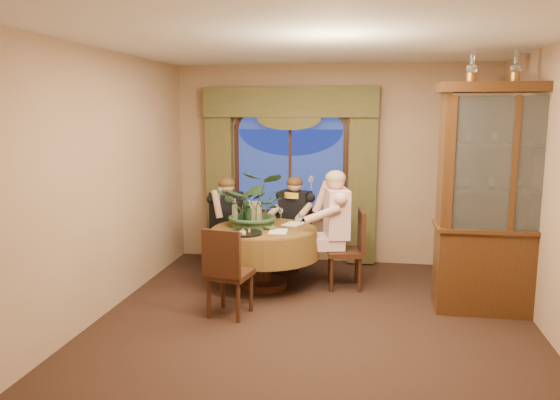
% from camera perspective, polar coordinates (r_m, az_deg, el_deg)
% --- Properties ---
extents(floor, '(5.00, 5.00, 0.00)m').
position_cam_1_polar(floor, '(5.70, 3.47, -13.03)').
color(floor, black).
rests_on(floor, ground).
extents(wall_back, '(4.50, 0.00, 4.50)m').
position_cam_1_polar(wall_back, '(7.80, 5.52, 3.68)').
color(wall_back, '#9D7757').
rests_on(wall_back, ground).
extents(ceiling, '(5.00, 5.00, 0.00)m').
position_cam_1_polar(ceiling, '(5.31, 3.79, 16.17)').
color(ceiling, white).
rests_on(ceiling, wall_back).
extents(window, '(1.62, 0.10, 1.32)m').
position_cam_1_polar(window, '(7.80, 1.07, 2.99)').
color(window, navy).
rests_on(window, wall_back).
extents(arched_transom, '(1.60, 0.06, 0.44)m').
position_cam_1_polar(arched_transom, '(7.76, 1.09, 8.72)').
color(arched_transom, navy).
rests_on(arched_transom, wall_back).
extents(drapery_left, '(0.38, 0.14, 2.32)m').
position_cam_1_polar(drapery_left, '(7.98, -6.32, 2.21)').
color(drapery_left, '#464220').
rests_on(drapery_left, floor).
extents(drapery_right, '(0.38, 0.14, 2.32)m').
position_cam_1_polar(drapery_right, '(7.69, 8.63, 1.88)').
color(drapery_right, '#464220').
rests_on(drapery_right, floor).
extents(swag_valance, '(2.45, 0.16, 0.42)m').
position_cam_1_polar(swag_valance, '(7.68, 1.00, 10.21)').
color(swag_valance, '#464220').
rests_on(swag_valance, wall_back).
extents(dining_table, '(1.76, 1.76, 0.75)m').
position_cam_1_polar(dining_table, '(6.75, -1.68, -6.03)').
color(dining_table, brown).
rests_on(dining_table, floor).
extents(china_cabinet, '(1.51, 0.59, 2.45)m').
position_cam_1_polar(china_cabinet, '(6.25, 22.58, -0.04)').
color(china_cabinet, '#371E10').
rests_on(china_cabinet, floor).
extents(oil_lamp_left, '(0.11, 0.11, 0.34)m').
position_cam_1_polar(oil_lamp_left, '(6.11, 19.42, 13.07)').
color(oil_lamp_left, '#A5722D').
rests_on(oil_lamp_left, china_cabinet).
extents(oil_lamp_center, '(0.11, 0.11, 0.34)m').
position_cam_1_polar(oil_lamp_center, '(6.20, 23.41, 12.78)').
color(oil_lamp_center, '#A5722D').
rests_on(oil_lamp_center, china_cabinet).
extents(chair_right, '(0.48, 0.48, 0.96)m').
position_cam_1_polar(chair_right, '(6.75, 6.78, -5.18)').
color(chair_right, black).
rests_on(chair_right, floor).
extents(chair_back_right, '(0.50, 0.50, 0.96)m').
position_cam_1_polar(chair_back_right, '(7.53, 1.06, -3.58)').
color(chair_back_right, black).
rests_on(chair_back_right, floor).
extents(chair_back, '(0.59, 0.59, 0.96)m').
position_cam_1_polar(chair_back, '(7.57, -4.98, -3.54)').
color(chair_back, black).
rests_on(chair_back, floor).
extents(chair_front_left, '(0.49, 0.49, 0.96)m').
position_cam_1_polar(chair_front_left, '(5.85, -5.27, -7.45)').
color(chair_front_left, black).
rests_on(chair_front_left, floor).
extents(person_pink, '(0.59, 0.62, 1.45)m').
position_cam_1_polar(person_pink, '(6.77, 5.92, -2.98)').
color(person_pink, beige).
rests_on(person_pink, floor).
extents(person_back, '(0.62, 0.63, 1.29)m').
position_cam_1_polar(person_back, '(7.41, -5.60, -2.54)').
color(person_back, black).
rests_on(person_back, floor).
extents(person_scarf, '(0.57, 0.55, 1.30)m').
position_cam_1_polar(person_scarf, '(7.45, 1.59, -2.41)').
color(person_scarf, black).
rests_on(person_scarf, floor).
extents(stoneware_vase, '(0.16, 0.16, 0.30)m').
position_cam_1_polar(stoneware_vase, '(6.78, -2.50, -1.43)').
color(stoneware_vase, '#9C8365').
rests_on(stoneware_vase, dining_table).
extents(centerpiece_plant, '(0.90, 1.00, 0.78)m').
position_cam_1_polar(centerpiece_plant, '(6.68, -2.56, 2.23)').
color(centerpiece_plant, '#2E4E2E').
rests_on(centerpiece_plant, dining_table).
extents(olive_bowl, '(0.16, 0.16, 0.05)m').
position_cam_1_polar(olive_bowl, '(6.58, -1.12, -2.86)').
color(olive_bowl, '#4F5F34').
rests_on(olive_bowl, dining_table).
extents(cheese_platter, '(0.40, 0.40, 0.02)m').
position_cam_1_polar(cheese_platter, '(6.34, -3.68, -3.47)').
color(cheese_platter, black).
rests_on(cheese_platter, dining_table).
extents(wine_bottle_0, '(0.07, 0.07, 0.33)m').
position_cam_1_polar(wine_bottle_0, '(6.60, -3.30, -1.60)').
color(wine_bottle_0, black).
rests_on(wine_bottle_0, dining_table).
extents(wine_bottle_1, '(0.07, 0.07, 0.33)m').
position_cam_1_polar(wine_bottle_1, '(6.89, -3.62, -1.13)').
color(wine_bottle_1, black).
rests_on(wine_bottle_1, dining_table).
extents(wine_bottle_2, '(0.07, 0.07, 0.33)m').
position_cam_1_polar(wine_bottle_2, '(6.84, -4.75, -1.22)').
color(wine_bottle_2, tan).
rests_on(wine_bottle_2, dining_table).
extents(wine_bottle_3, '(0.07, 0.07, 0.33)m').
position_cam_1_polar(wine_bottle_3, '(6.70, -3.23, -1.42)').
color(wine_bottle_3, tan).
rests_on(wine_bottle_3, dining_table).
extents(tasting_paper_0, '(0.23, 0.31, 0.00)m').
position_cam_1_polar(tasting_paper_0, '(6.45, -0.19, -3.30)').
color(tasting_paper_0, white).
rests_on(tasting_paper_0, dining_table).
extents(tasting_paper_1, '(0.28, 0.35, 0.00)m').
position_cam_1_polar(tasting_paper_1, '(6.87, 1.40, -2.52)').
color(tasting_paper_1, white).
rests_on(tasting_paper_1, dining_table).
extents(wine_glass_person_pink, '(0.07, 0.07, 0.18)m').
position_cam_1_polar(wine_glass_person_pink, '(6.68, 2.19, -2.11)').
color(wine_glass_person_pink, silver).
rests_on(wine_glass_person_pink, dining_table).
extents(wine_glass_person_back, '(0.07, 0.07, 0.18)m').
position_cam_1_polar(wine_glass_person_back, '(7.02, -3.83, -1.56)').
color(wine_glass_person_back, silver).
rests_on(wine_glass_person_back, dining_table).
extents(wine_glass_person_scarf, '(0.07, 0.07, 0.18)m').
position_cam_1_polar(wine_glass_person_scarf, '(7.04, 0.10, -1.51)').
color(wine_glass_person_scarf, silver).
rests_on(wine_glass_person_scarf, dining_table).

